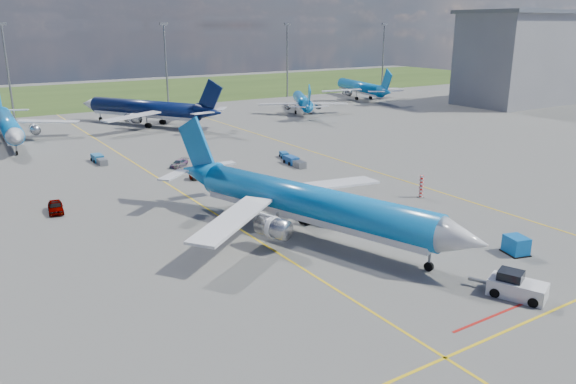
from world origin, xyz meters
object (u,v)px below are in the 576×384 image
warning_post (421,186)px  main_airliner (310,236)px  pushback_tug (516,287)px  bg_jet_nnw (11,143)px  bg_jet_ene (360,99)px  bg_jet_ne (302,112)px  bg_jet_n (146,125)px  service_car_b (205,175)px  service_car_a (55,207)px  baggage_tug_w (294,162)px  baggage_tug_c (99,159)px  uld_container (516,245)px  service_car_c (179,163)px  baggage_tug_e (285,156)px

warning_post → main_airliner: main_airliner is taller
main_airliner → pushback_tug: size_ratio=6.50×
main_airliner → warning_post: bearing=-6.7°
bg_jet_nnw → bg_jet_ene: bg_jet_ene is taller
warning_post → bg_jet_ne: bg_jet_ne is taller
bg_jet_n → bg_jet_ene: size_ratio=1.08×
service_car_b → service_car_a: bearing=121.5°
main_airliner → baggage_tug_w: (16.21, 28.03, 0.58)m
service_car_b → baggage_tug_c: size_ratio=0.88×
bg_jet_n → baggage_tug_w: 50.99m
bg_jet_ne → baggage_tug_c: size_ratio=6.03×
uld_container → service_car_c: bearing=121.4°
bg_jet_ene → bg_jet_n: bearing=22.4°
service_car_b → baggage_tug_w: bearing=-70.5°
baggage_tug_w → baggage_tug_e: bearing=80.2°
service_car_a → baggage_tug_w: (37.80, 4.58, -0.15)m
bg_jet_n → service_car_b: bg_jet_n is taller
baggage_tug_c → baggage_tug_e: bearing=-27.6°
uld_container → baggage_tug_c: size_ratio=0.42×
main_airliner → baggage_tug_c: main_airliner is taller
pushback_tug → baggage_tug_c: pushback_tug is taller
bg_jet_ene → pushback_tug: 133.18m
bg_jet_nnw → uld_container: bearing=-65.8°
bg_jet_n → service_car_b: bearing=49.4°
main_airliner → service_car_c: bearing=72.6°
bg_jet_nnw → pushback_tug: bearing=-71.4°
bg_jet_n → pushback_tug: bg_jet_n is taller
service_car_c → baggage_tug_w: baggage_tug_w is taller
main_airliner → service_car_b: (0.34, 28.05, 0.65)m
baggage_tug_e → pushback_tug: bearing=-83.2°
bg_jet_ne → pushback_tug: bearing=93.4°
service_car_c → service_car_a: bearing=-94.5°
bg_jet_nnw → baggage_tug_c: (10.19, -26.07, 0.56)m
bg_jet_ne → service_car_c: size_ratio=8.21×
bg_jet_ne → bg_jet_ene: (31.33, 14.30, 0.00)m
bg_jet_nnw → service_car_c: bg_jet_nnw is taller
warning_post → pushback_tug: (-14.03, -24.77, -0.62)m
warning_post → main_airliner: size_ratio=0.07×
bg_jet_ne → baggage_tug_e: bg_jet_ne is taller
bg_jet_ne → main_airliner: (-49.72, -75.30, 0.00)m
baggage_tug_c → baggage_tug_e: 31.11m
main_airliner → service_car_b: bearing=71.7°
bg_jet_nnw → bg_jet_ne: bg_jet_nnw is taller
pushback_tug → uld_container: (8.04, 5.84, 0.02)m
service_car_b → baggage_tug_c: service_car_b is taller
uld_container → baggage_tug_w: (1.60, 42.99, -0.32)m
baggage_tug_w → baggage_tug_c: size_ratio=1.05×
uld_container → service_car_b: (-14.27, 43.01, -0.25)m
bg_jet_ne → bg_jet_nnw: bearing=29.4°
uld_container → baggage_tug_w: size_ratio=0.40×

